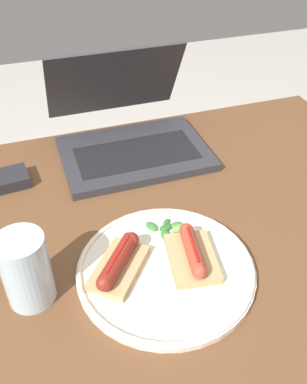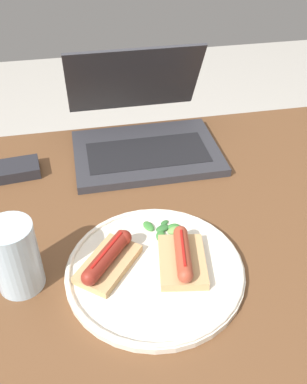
{
  "view_description": "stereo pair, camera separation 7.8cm",
  "coord_description": "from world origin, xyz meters",
  "px_view_note": "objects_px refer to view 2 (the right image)",
  "views": [
    {
      "loc": [
        -0.2,
        -0.49,
        1.32
      ],
      "look_at": [
        -0.01,
        0.08,
        0.84
      ],
      "focal_mm": 40.0,
      "sensor_mm": 36.0,
      "label": 1
    },
    {
      "loc": [
        -0.13,
        -0.51,
        1.32
      ],
      "look_at": [
        -0.01,
        0.08,
        0.84
      ],
      "focal_mm": 40.0,
      "sensor_mm": 36.0,
      "label": 2
    }
  ],
  "objects_px": {
    "laptop": "(143,131)",
    "external_drive": "(10,171)",
    "plate": "(155,269)",
    "drinking_glass": "(15,257)"
  },
  "relations": [
    {
      "from": "laptop",
      "to": "external_drive",
      "type": "distance_m",
      "value": 0.31
    },
    {
      "from": "external_drive",
      "to": "plate",
      "type": "bearing_deg",
      "value": -58.27
    },
    {
      "from": "drinking_glass",
      "to": "laptop",
      "type": "bearing_deg",
      "value": 54.63
    },
    {
      "from": "laptop",
      "to": "drinking_glass",
      "type": "relative_size",
      "value": 2.72
    },
    {
      "from": "laptop",
      "to": "drinking_glass",
      "type": "distance_m",
      "value": 0.46
    },
    {
      "from": "plate",
      "to": "drinking_glass",
      "type": "relative_size",
      "value": 2.39
    },
    {
      "from": "laptop",
      "to": "plate",
      "type": "distance_m",
      "value": 0.4
    },
    {
      "from": "laptop",
      "to": "drinking_glass",
      "type": "height_order",
      "value": "laptop"
    },
    {
      "from": "plate",
      "to": "external_drive",
      "type": "relative_size",
      "value": 2.31
    },
    {
      "from": "laptop",
      "to": "external_drive",
      "type": "height_order",
      "value": "laptop"
    }
  ]
}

